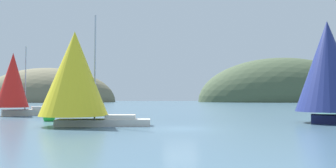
% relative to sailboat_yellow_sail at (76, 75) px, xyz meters
% --- Properties ---
extents(ground_plane, '(360.00, 360.00, 0.00)m').
position_rel_sailboat_yellow_sail_xyz_m(ground_plane, '(8.44, -2.43, -4.16)').
color(ground_plane, '#426075').
extents(headland_right, '(84.33, 44.00, 43.70)m').
position_rel_sailboat_yellow_sail_xyz_m(headland_right, '(68.44, 132.57, -4.16)').
color(headland_right, '#425138').
rests_on(headland_right, ground_plane).
extents(headland_left, '(64.43, 44.00, 33.02)m').
position_rel_sailboat_yellow_sail_xyz_m(headland_left, '(-46.56, 132.57, -4.16)').
color(headland_left, '#6B664C').
rests_on(headland_left, ground_plane).
extents(sailboat_yellow_sail, '(9.09, 5.68, 9.16)m').
position_rel_sailboat_yellow_sail_xyz_m(sailboat_yellow_sail, '(0.00, 0.00, 0.00)').
color(sailboat_yellow_sail, '#B7B2A8').
rests_on(sailboat_yellow_sail, ground_plane).
extents(sailboat_green_sail, '(8.22, 8.80, 9.52)m').
position_rel_sailboat_yellow_sail_xyz_m(sailboat_green_sail, '(39.06, 33.32, 0.64)').
color(sailboat_green_sail, '#191E4C').
rests_on(sailboat_green_sail, ground_plane).
extents(sailboat_navy_sail, '(10.40, 7.91, 10.30)m').
position_rel_sailboat_yellow_sail_xyz_m(sailboat_navy_sail, '(22.37, 2.18, 0.76)').
color(sailboat_navy_sail, '#191E4C').
rests_on(sailboat_navy_sail, ground_plane).
extents(sailboat_red_spinnaker, '(7.88, 5.74, 8.91)m').
position_rel_sailboat_yellow_sail_xyz_m(sailboat_red_spinnaker, '(-11.43, 14.81, 0.04)').
color(sailboat_red_spinnaker, '#B7B2A8').
rests_on(sailboat_red_spinnaker, ground_plane).
extents(channel_buoy, '(1.10, 1.10, 2.64)m').
position_rel_sailboat_yellow_sail_xyz_m(channel_buoy, '(-3.96, 5.58, -3.79)').
color(channel_buoy, green).
rests_on(channel_buoy, ground_plane).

